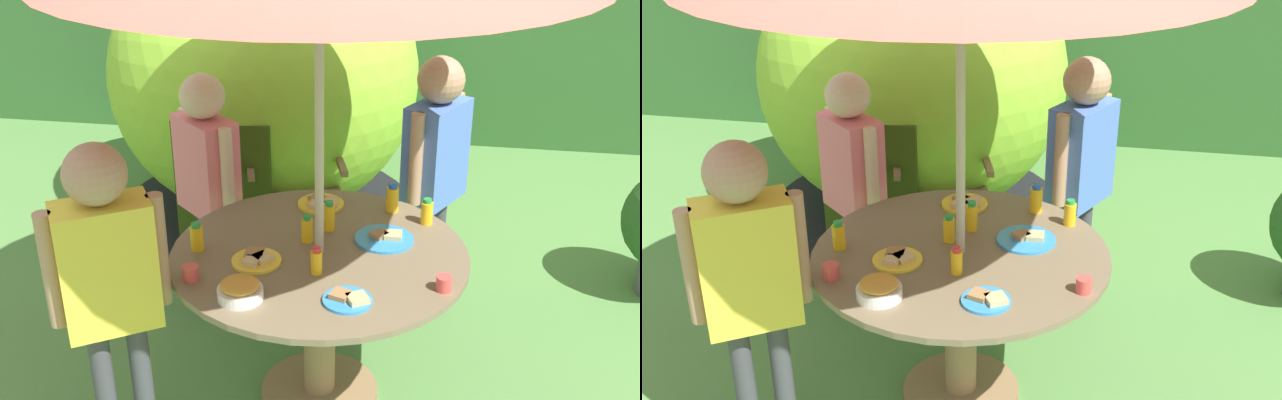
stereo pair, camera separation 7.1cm
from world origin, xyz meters
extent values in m
cube|color=#548442|center=(0.00, 0.00, -0.01)|extent=(10.00, 10.00, 0.02)
cube|color=#33602D|center=(0.00, 3.48, 0.93)|extent=(9.00, 0.70, 1.86)
cylinder|color=#93704C|center=(0.00, 0.00, 0.01)|extent=(0.51, 0.51, 0.03)
cylinder|color=#93704C|center=(0.00, 0.00, 0.34)|extent=(0.14, 0.14, 0.68)
cylinder|color=#75664C|center=(0.00, 0.00, 0.70)|extent=(1.20, 1.20, 0.03)
cylinder|color=#B7AD8C|center=(0.00, 0.00, 1.05)|extent=(0.04, 0.04, 2.10)
cylinder|color=brown|center=(-0.48, 0.81, 0.21)|extent=(0.04, 0.04, 0.41)
cylinder|color=brown|center=(-0.02, 0.94, 0.21)|extent=(0.04, 0.04, 0.41)
cylinder|color=brown|center=(-0.59, 1.18, 0.21)|extent=(0.04, 0.04, 0.41)
cylinder|color=brown|center=(-0.13, 1.31, 0.21)|extent=(0.04, 0.04, 0.41)
cube|color=brown|center=(-0.31, 1.06, 0.43)|extent=(0.62, 0.55, 0.04)
cube|color=brown|center=(-0.36, 1.25, 0.72)|extent=(0.51, 0.18, 0.55)
cube|color=brown|center=(-0.54, 0.99, 0.65)|extent=(0.15, 0.42, 0.03)
cube|color=brown|center=(-0.08, 1.13, 0.65)|extent=(0.15, 0.42, 0.03)
ellipsoid|color=#8CC633|center=(-0.64, 1.80, 0.89)|extent=(1.95, 1.87, 1.78)
cylinder|color=black|center=(-0.64, 1.80, 0.01)|extent=(1.99, 1.99, 0.01)
cube|color=#314511|center=(-0.67, 0.92, 0.49)|extent=(0.53, 0.05, 0.80)
cylinder|color=#3F3F47|center=(0.47, 0.88, 0.30)|extent=(0.08, 0.08, 0.59)
cylinder|color=#3F3F47|center=(0.40, 0.76, 0.30)|extent=(0.08, 0.08, 0.59)
cube|color=#4C72C6|center=(0.44, 0.82, 0.84)|extent=(0.33, 0.39, 0.50)
cylinder|color=tan|center=(0.53, 0.99, 0.87)|extent=(0.06, 0.06, 0.45)
cylinder|color=tan|center=(0.35, 0.65, 0.87)|extent=(0.06, 0.06, 0.45)
sphere|color=tan|center=(0.44, 0.82, 1.20)|extent=(0.22, 0.22, 0.22)
cylinder|color=navy|center=(-0.69, 0.62, 0.28)|extent=(0.08, 0.08, 0.56)
cylinder|color=navy|center=(-0.59, 0.53, 0.28)|extent=(0.08, 0.08, 0.56)
cube|color=#EA727F|center=(-0.64, 0.58, 0.80)|extent=(0.36, 0.35, 0.48)
cylinder|color=#D8B293|center=(-0.77, 0.70, 0.82)|extent=(0.06, 0.06, 0.43)
cylinder|color=#D8B293|center=(-0.50, 0.46, 0.82)|extent=(0.06, 0.06, 0.43)
sphere|color=#D8B293|center=(-0.64, 0.58, 1.14)|extent=(0.21, 0.21, 0.21)
cylinder|color=#3F3F47|center=(-0.76, -0.48, 0.29)|extent=(0.08, 0.08, 0.58)
cylinder|color=#3F3F47|center=(-0.64, -0.40, 0.29)|extent=(0.08, 0.08, 0.58)
cube|color=yellow|center=(-0.70, -0.44, 0.83)|extent=(0.38, 0.34, 0.49)
cylinder|color=tan|center=(-0.86, -0.54, 0.86)|extent=(0.06, 0.06, 0.44)
cylinder|color=tan|center=(-0.54, -0.34, 0.86)|extent=(0.06, 0.06, 0.44)
sphere|color=tan|center=(-0.70, -0.44, 1.19)|extent=(0.22, 0.22, 0.22)
cylinder|color=white|center=(-0.23, -0.39, 0.73)|extent=(0.17, 0.17, 0.04)
ellipsoid|color=gold|center=(-0.23, -0.39, 0.77)|extent=(0.14, 0.14, 0.04)
cylinder|color=yellow|center=(-0.06, 0.42, 0.72)|extent=(0.21, 0.21, 0.01)
cube|color=tan|center=(-0.03, 0.42, 0.73)|extent=(0.10, 0.10, 0.02)
cube|color=#9E7547|center=(-0.08, 0.44, 0.73)|extent=(0.09, 0.09, 0.02)
cube|color=tan|center=(-0.08, 0.38, 0.73)|extent=(0.08, 0.08, 0.02)
cylinder|color=yellow|center=(-0.23, -0.12, 0.72)|extent=(0.20, 0.20, 0.01)
cube|color=tan|center=(-0.20, -0.12, 0.73)|extent=(0.10, 0.10, 0.02)
cube|color=#9E7547|center=(-0.24, -0.09, 0.73)|extent=(0.08, 0.08, 0.02)
cube|color=tan|center=(-0.24, -0.16, 0.73)|extent=(0.07, 0.07, 0.02)
cylinder|color=#338CD8|center=(0.16, -0.34, 0.72)|extent=(0.18, 0.18, 0.01)
cube|color=tan|center=(0.20, -0.35, 0.73)|extent=(0.10, 0.10, 0.02)
cube|color=#9E7547|center=(0.13, -0.34, 0.73)|extent=(0.08, 0.08, 0.02)
cylinder|color=#338CD8|center=(0.25, 0.14, 0.72)|extent=(0.24, 0.24, 0.01)
cube|color=tan|center=(0.28, 0.15, 0.73)|extent=(0.07, 0.07, 0.02)
cube|color=#9E7547|center=(0.23, 0.14, 0.73)|extent=(0.09, 0.09, 0.02)
cylinder|color=yellow|center=(0.01, 0.19, 0.77)|extent=(0.05, 0.05, 0.11)
cylinder|color=green|center=(0.01, 0.19, 0.83)|extent=(0.03, 0.03, 0.02)
cylinder|color=yellow|center=(-0.49, -0.06, 0.76)|extent=(0.05, 0.05, 0.10)
cylinder|color=green|center=(-0.49, -0.06, 0.82)|extent=(0.04, 0.04, 0.02)
cylinder|color=yellow|center=(0.26, 0.42, 0.77)|extent=(0.06, 0.06, 0.11)
cylinder|color=blue|center=(0.26, 0.42, 0.83)|extent=(0.04, 0.04, 0.02)
cylinder|color=yellow|center=(-0.06, 0.08, 0.76)|extent=(0.05, 0.05, 0.10)
cylinder|color=green|center=(-0.06, 0.08, 0.82)|extent=(0.03, 0.03, 0.02)
cylinder|color=yellow|center=(0.02, -0.17, 0.76)|extent=(0.05, 0.05, 0.09)
cylinder|color=red|center=(0.02, -0.17, 0.81)|extent=(0.03, 0.03, 0.02)
cylinder|color=yellow|center=(0.41, 0.32, 0.76)|extent=(0.05, 0.05, 0.10)
cylinder|color=green|center=(0.41, 0.32, 0.82)|extent=(0.04, 0.04, 0.02)
cylinder|color=#E04C47|center=(-0.44, -0.29, 0.74)|extent=(0.06, 0.06, 0.06)
cylinder|color=#E04C47|center=(0.50, -0.21, 0.74)|extent=(0.06, 0.06, 0.06)
camera|label=1|loc=(0.43, -2.64, 2.22)|focal=42.85mm
camera|label=2|loc=(0.50, -2.63, 2.22)|focal=42.85mm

